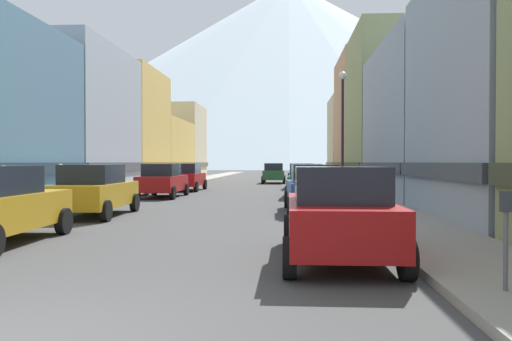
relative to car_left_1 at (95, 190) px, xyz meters
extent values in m
cube|color=gray|center=(-2.45, 22.80, -0.82)|extent=(2.50, 100.00, 0.15)
cube|color=gray|center=(10.05, 22.80, -0.82)|extent=(2.50, 100.00, 0.15)
cube|color=#99A5B2|center=(-7.34, 13.18, 3.56)|extent=(7.28, 9.86, 8.91)
cube|color=#444A50|center=(-7.34, 13.18, 0.70)|extent=(7.58, 9.86, 0.50)
cube|color=#D8B259|center=(-7.63, 22.63, 3.71)|extent=(7.86, 8.76, 9.21)
cube|color=brown|center=(-7.63, 22.63, 0.70)|extent=(8.16, 8.76, 0.50)
cube|color=#D8B259|center=(-7.93, 32.70, 2.14)|extent=(8.45, 11.21, 6.08)
cube|color=brown|center=(-7.93, 32.70, 0.70)|extent=(8.75, 11.21, 0.50)
cube|color=beige|center=(-6.89, 42.55, 3.42)|extent=(6.37, 8.39, 8.64)
cube|color=#595444|center=(-6.89, 42.55, 0.70)|extent=(6.67, 8.39, 0.50)
cube|color=#99A5B2|center=(14.78, 9.21, 3.03)|extent=(6.97, 11.17, 7.86)
cube|color=#444A50|center=(14.78, 9.21, 0.70)|extent=(7.27, 11.17, 0.50)
cube|color=#8C9966|center=(15.52, 19.53, 4.71)|extent=(8.44, 8.72, 11.22)
cube|color=#3F442D|center=(15.52, 19.53, 0.70)|extent=(8.74, 8.72, 0.50)
cube|color=tan|center=(14.76, 29.25, 4.80)|extent=(6.92, 10.49, 11.40)
cube|color=brown|center=(14.76, 29.25, 0.70)|extent=(7.22, 10.49, 0.50)
cube|color=beige|center=(14.61, 39.08, 3.57)|extent=(6.63, 8.48, 8.94)
cube|color=#595444|center=(14.61, 39.08, 0.70)|extent=(6.93, 8.48, 0.50)
cylinder|color=black|center=(0.88, -4.31, -0.56)|extent=(0.24, 0.68, 0.68)
cube|color=#B28419|center=(0.00, 0.06, -0.16)|extent=(1.98, 4.46, 0.80)
cube|color=#1E232D|center=(0.01, -0.19, 0.56)|extent=(1.67, 2.25, 0.64)
cylinder|color=black|center=(-0.98, 1.68, -0.56)|extent=(0.24, 0.69, 0.68)
cylinder|color=black|center=(0.86, 1.74, -0.56)|extent=(0.24, 0.69, 0.68)
cylinder|color=black|center=(-0.87, -1.62, -0.56)|extent=(0.24, 0.69, 0.68)
cylinder|color=black|center=(0.97, -1.56, -0.56)|extent=(0.24, 0.69, 0.68)
cube|color=#9E1111|center=(0.00, 9.45, -0.16)|extent=(1.85, 4.40, 0.80)
cube|color=#1E232D|center=(0.00, 9.20, 0.56)|extent=(1.60, 2.20, 0.64)
cylinder|color=black|center=(-0.92, 11.10, -0.56)|extent=(0.22, 0.68, 0.68)
cylinder|color=black|center=(0.92, 11.10, -0.56)|extent=(0.22, 0.68, 0.68)
cylinder|color=black|center=(-0.92, 7.80, -0.56)|extent=(0.22, 0.68, 0.68)
cylinder|color=black|center=(0.92, 7.80, -0.56)|extent=(0.22, 0.68, 0.68)
cube|color=#9E1111|center=(0.00, 15.77, -0.16)|extent=(1.85, 4.41, 0.80)
cube|color=#1E232D|center=(0.00, 15.52, 0.56)|extent=(1.61, 2.20, 0.64)
cylinder|color=black|center=(-0.92, 17.42, -0.56)|extent=(0.22, 0.68, 0.68)
cylinder|color=black|center=(0.92, 17.42, -0.56)|extent=(0.22, 0.68, 0.68)
cylinder|color=black|center=(-0.93, 14.12, -0.56)|extent=(0.22, 0.68, 0.68)
cylinder|color=black|center=(0.91, 14.12, -0.56)|extent=(0.22, 0.68, 0.68)
cube|color=#9E1111|center=(7.60, -7.25, -0.16)|extent=(1.85, 4.40, 0.80)
cube|color=#1E232D|center=(7.60, -7.50, 0.56)|extent=(1.61, 2.20, 0.64)
cylinder|color=black|center=(6.67, -5.60, -0.56)|extent=(0.22, 0.68, 0.68)
cylinder|color=black|center=(8.51, -5.60, -0.56)|extent=(0.22, 0.68, 0.68)
cylinder|color=black|center=(6.68, -8.90, -0.56)|extent=(0.22, 0.68, 0.68)
cylinder|color=black|center=(8.52, -8.90, -0.56)|extent=(0.22, 0.68, 0.68)
cube|color=#19478C|center=(7.60, 1.98, -0.16)|extent=(2.00, 4.46, 0.80)
cube|color=#1E232D|center=(7.61, 1.73, 0.56)|extent=(1.68, 2.26, 0.64)
cylinder|color=black|center=(6.62, 3.60, -0.56)|extent=(0.24, 0.69, 0.68)
cylinder|color=black|center=(8.46, 3.67, -0.56)|extent=(0.24, 0.69, 0.68)
cylinder|color=black|center=(6.74, 0.30, -0.56)|extent=(0.24, 0.69, 0.68)
cylinder|color=black|center=(8.58, 0.37, -0.56)|extent=(0.24, 0.69, 0.68)
cube|color=#265933|center=(7.60, 9.83, -0.16)|extent=(1.96, 4.45, 0.80)
cube|color=#1E232D|center=(7.59, 9.58, 0.56)|extent=(1.66, 2.24, 0.64)
cylinder|color=black|center=(6.73, 11.51, -0.56)|extent=(0.24, 0.69, 0.68)
cylinder|color=black|center=(8.56, 11.45, -0.56)|extent=(0.24, 0.69, 0.68)
cylinder|color=black|center=(6.63, 8.21, -0.56)|extent=(0.24, 0.69, 0.68)
cylinder|color=black|center=(8.47, 8.15, -0.56)|extent=(0.24, 0.69, 0.68)
cube|color=#19478C|center=(7.60, 18.79, -0.16)|extent=(1.90, 4.43, 0.80)
cube|color=#1E232D|center=(7.59, 18.54, 0.56)|extent=(1.63, 2.22, 0.64)
cylinder|color=black|center=(6.70, 20.45, -0.56)|extent=(0.23, 0.68, 0.68)
cylinder|color=black|center=(8.54, 20.42, -0.56)|extent=(0.23, 0.68, 0.68)
cylinder|color=black|center=(6.65, 17.15, -0.56)|extent=(0.23, 0.68, 0.68)
cylinder|color=black|center=(8.49, 17.12, -0.56)|extent=(0.23, 0.68, 0.68)
cube|color=#265933|center=(5.40, 27.93, -0.16)|extent=(1.84, 4.40, 0.80)
cube|color=#1E232D|center=(5.40, 27.68, 0.56)|extent=(1.60, 2.20, 0.64)
cylinder|color=black|center=(4.48, 29.58, -0.56)|extent=(0.22, 0.68, 0.68)
cylinder|color=black|center=(6.32, 29.58, -0.56)|extent=(0.22, 0.68, 0.68)
cylinder|color=black|center=(4.48, 26.28, -0.56)|extent=(0.22, 0.68, 0.68)
cylinder|color=black|center=(6.32, 26.28, -0.56)|extent=(0.22, 0.68, 0.68)
cylinder|color=#595960|center=(9.55, -10.02, -0.22)|extent=(0.06, 0.06, 1.05)
cube|color=#33383F|center=(9.55, -10.02, 0.44)|extent=(0.14, 0.10, 0.28)
cylinder|color=#333338|center=(-2.45, 2.68, -0.04)|extent=(0.36, 0.36, 1.43)
sphere|color=tan|center=(-2.45, 2.68, 0.79)|extent=(0.23, 0.23, 0.23)
cylinder|color=#333338|center=(-2.45, -1.33, -0.05)|extent=(0.36, 0.36, 1.39)
sphere|color=tan|center=(-2.45, -1.33, 0.76)|extent=(0.22, 0.22, 0.22)
cylinder|color=black|center=(9.15, 6.31, 2.00)|extent=(0.12, 0.12, 5.50)
sphere|color=white|center=(9.15, 6.31, 4.93)|extent=(0.36, 0.36, 0.36)
cone|color=silver|center=(7.09, 247.80, 47.44)|extent=(295.02, 295.02, 96.67)
camera|label=1|loc=(6.66, -16.87, 0.96)|focal=35.21mm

